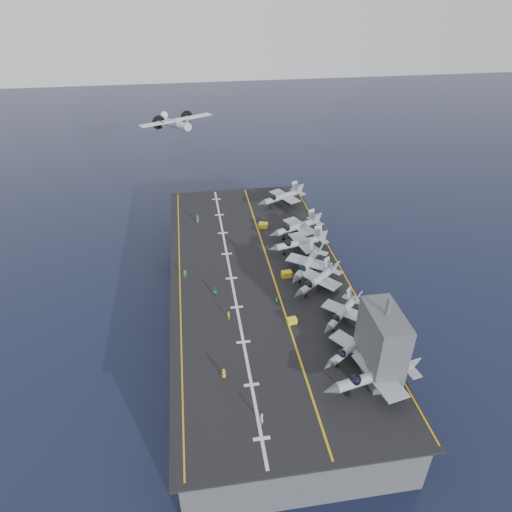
{
  "coord_description": "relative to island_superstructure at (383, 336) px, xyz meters",
  "views": [
    {
      "loc": [
        -13.03,
        -80.16,
        67.2
      ],
      "look_at": [
        0.0,
        4.0,
        13.0
      ],
      "focal_mm": 32.0,
      "sensor_mm": 36.0,
      "label": 1
    }
  ],
  "objects": [
    {
      "name": "crew_6",
      "position": [
        -20.58,
        -7.42,
        -6.52
      ],
      "size": [
        1.07,
        1.34,
        1.97
      ],
      "primitive_type": "imported",
      "color": "silver",
      "rests_on": "flight_deck"
    },
    {
      "name": "island_superstructure",
      "position": [
        0.0,
        0.0,
        0.0
      ],
      "size": [
        5.0,
        10.0,
        15.0
      ],
      "primitive_type": null,
      "color": "#56595E",
      "rests_on": "flight_deck"
    },
    {
      "name": "crew_3",
      "position": [
        -30.78,
        31.8,
        -6.6
      ],
      "size": [
        1.3,
        1.16,
        1.8
      ],
      "primitive_type": "imported",
      "color": "#277E2A",
      "rests_on": "flight_deck"
    },
    {
      "name": "tow_cart_c",
      "position": [
        -10.43,
        51.22,
        -6.82
      ],
      "size": [
        2.65,
        2.17,
        1.37
      ],
      "primitive_type": null,
      "color": "gold",
      "rests_on": "flight_deck"
    },
    {
      "name": "deck_edge_port",
      "position": [
        -32.0,
        30.0,
        -7.48
      ],
      "size": [
        0.25,
        90.0,
        0.02
      ],
      "primitive_type": "cube",
      "color": "gold",
      "rests_on": "flight_deck"
    },
    {
      "name": "foul_line",
      "position": [
        -12.0,
        30.0,
        -7.48
      ],
      "size": [
        0.35,
        90.0,
        0.02
      ],
      "primitive_type": "cube",
      "color": "gold",
      "rests_on": "flight_deck"
    },
    {
      "name": "fighter_jet_0",
      "position": [
        -1.99,
        -3.52,
        -4.7
      ],
      "size": [
        18.03,
        13.91,
        5.6
      ],
      "primitive_type": null,
      "color": "#90999F",
      "rests_on": "flight_deck"
    },
    {
      "name": "hull",
      "position": [
        -15.0,
        30.0,
        -12.9
      ],
      "size": [
        36.0,
        90.0,
        10.0
      ],
      "primitive_type": "cube",
      "color": "#56595E",
      "rests_on": "ground"
    },
    {
      "name": "crew_1",
      "position": [
        -22.94,
        16.73,
        -6.66
      ],
      "size": [
        1.19,
        1.18,
        1.68
      ],
      "primitive_type": "imported",
      "color": "yellow",
      "rests_on": "flight_deck"
    },
    {
      "name": "crew_7",
      "position": [
        -12.87,
        19.72,
        -6.51
      ],
      "size": [
        1.19,
        0.79,
        1.97
      ],
      "primitive_type": "imported",
      "color": "#268C33",
      "rests_on": "flight_deck"
    },
    {
      "name": "fighter_jet_3",
      "position": [
        -3.85,
        23.45,
        -5.1
      ],
      "size": [
        16.52,
        15.89,
        4.8
      ],
      "primitive_type": null,
      "color": "#979FA8",
      "rests_on": "flight_deck"
    },
    {
      "name": "crew_2",
      "position": [
        -24.9,
        24.6,
        -6.56
      ],
      "size": [
        1.13,
        0.76,
        1.88
      ],
      "primitive_type": "imported",
      "color": "green",
      "rests_on": "flight_deck"
    },
    {
      "name": "ground",
      "position": [
        -15.0,
        30.0,
        -17.9
      ],
      "size": [
        500.0,
        500.0,
        0.0
      ],
      "primitive_type": "plane",
      "color": "#142135",
      "rests_on": "ground"
    },
    {
      "name": "fighter_jet_8",
      "position": [
        -2.93,
        63.62,
        -4.89
      ],
      "size": [
        17.98,
        15.8,
        5.23
      ],
      "primitive_type": null,
      "color": "#8D969C",
      "rests_on": "flight_deck"
    },
    {
      "name": "fighter_jet_4",
      "position": [
        -4.37,
        29.59,
        -4.94
      ],
      "size": [
        16.59,
        17.71,
        5.12
      ],
      "primitive_type": null,
      "color": "gray",
      "rests_on": "flight_deck"
    },
    {
      "name": "landing_centerline",
      "position": [
        -21.0,
        30.0,
        -7.48
      ],
      "size": [
        0.5,
        90.0,
        0.02
      ],
      "primitive_type": "cube",
      "color": "silver",
      "rests_on": "flight_deck"
    },
    {
      "name": "fighter_jet_1",
      "position": [
        -3.29,
        3.66,
        -5.25
      ],
      "size": [
        15.59,
        14.5,
        4.51
      ],
      "primitive_type": null,
      "color": "#939BA3",
      "rests_on": "flight_deck"
    },
    {
      "name": "fighter_jet_2",
      "position": [
        -1.84,
        12.86,
        -5.3
      ],
      "size": [
        14.92,
        14.99,
        4.41
      ],
      "primitive_type": null,
      "color": "#A0A7AF",
      "rests_on": "flight_deck"
    },
    {
      "name": "fighter_jet_5",
      "position": [
        -3.86,
        38.49,
        -4.96
      ],
      "size": [
        16.46,
        12.84,
        5.07
      ],
      "primitive_type": null,
      "color": "gray",
      "rests_on": "flight_deck"
    },
    {
      "name": "transport_plane",
      "position": [
        -30.73,
        93.95,
        7.62
      ],
      "size": [
        28.56,
        25.19,
        5.63
      ],
      "primitive_type": null,
      "color": "silver"
    },
    {
      "name": "crew_5",
      "position": [
        -27.0,
        56.67,
        -6.49
      ],
      "size": [
        1.26,
        1.45,
        2.02
      ],
      "primitive_type": "imported",
      "color": "#268C33",
      "rests_on": "flight_deck"
    },
    {
      "name": "crew_4",
      "position": [
        -20.33,
        44.22,
        -6.69
      ],
      "size": [
        0.72,
        1.02,
        1.61
      ],
      "primitive_type": "imported",
      "color": "#A62E21",
      "rests_on": "flight_deck"
    },
    {
      "name": "crew_0",
      "position": [
        -25.2,
        2.27,
        -6.59
      ],
      "size": [
        1.31,
        1.22,
        1.82
      ],
      "primitive_type": "imported",
      "color": "gold",
      "rests_on": "flight_deck"
    },
    {
      "name": "fighter_jet_6",
      "position": [
        -2.8,
        46.08,
        -4.92
      ],
      "size": [
        17.59,
        15.07,
        5.16
      ],
      "primitive_type": null,
      "color": "#9CA3AD",
      "rests_on": "flight_deck"
    },
    {
      "name": "deck_edge_stbd",
      "position": [
        3.5,
        30.0,
        -7.48
      ],
      "size": [
        0.25,
        90.0,
        0.02
      ],
      "primitive_type": "cube",
      "color": "gold",
      "rests_on": "flight_deck"
    },
    {
      "name": "flight_deck",
      "position": [
        -15.0,
        30.0,
        -7.7
      ],
      "size": [
        38.0,
        92.0,
        0.4
      ],
      "primitive_type": "cube",
      "color": "black",
      "rests_on": "hull"
    },
    {
      "name": "tow_cart_a",
      "position": [
        -11.34,
        13.75,
        -6.94
      ],
      "size": [
        2.02,
        1.48,
        1.11
      ],
      "primitive_type": null,
      "color": "yellow",
      "rests_on": "flight_deck"
    },
    {
      "name": "tow_cart_b",
      "position": [
        -9.11,
        28.81,
        -6.85
      ],
      "size": [
        2.3,
        1.63,
        1.3
      ],
      "primitive_type": null,
      "color": "gold",
      "rests_on": "flight_deck"
    }
  ]
}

